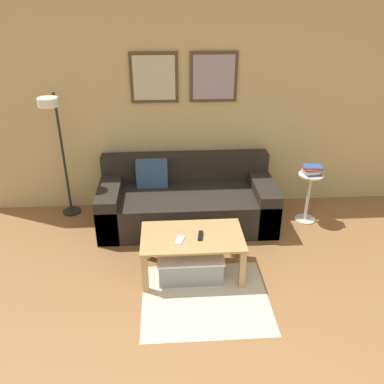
{
  "coord_description": "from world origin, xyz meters",
  "views": [
    {
      "loc": [
        -0.43,
        -1.33,
        2.5
      ],
      "look_at": [
        -0.22,
        1.91,
        0.85
      ],
      "focal_mm": 38.0,
      "sensor_mm": 36.0,
      "label": 1
    }
  ],
  "objects": [
    {
      "name": "wall_back",
      "position": [
        -0.0,
        3.33,
        1.28
      ],
      "size": [
        5.6,
        0.09,
        2.55
      ],
      "color": "tan",
      "rests_on": "ground_plane"
    },
    {
      "name": "area_rug",
      "position": [
        -0.13,
        1.47,
        0.0
      ],
      "size": [
        1.13,
        0.99,
        0.01
      ],
      "primitive_type": "cube",
      "color": "beige",
      "rests_on": "ground_plane"
    },
    {
      "name": "couch",
      "position": [
        -0.22,
        2.84,
        0.26
      ],
      "size": [
        1.98,
        0.91,
        0.73
      ],
      "color": "#28231E",
      "rests_on": "ground_plane"
    },
    {
      "name": "coffee_table",
      "position": [
        -0.22,
        1.86,
        0.34
      ],
      "size": [
        0.96,
        0.57,
        0.42
      ],
      "color": "tan",
      "rests_on": "ground_plane"
    },
    {
      "name": "storage_bin",
      "position": [
        -0.24,
        1.81,
        0.13
      ],
      "size": [
        0.62,
        0.4,
        0.25
      ],
      "color": "gray",
      "rests_on": "ground_plane"
    },
    {
      "name": "floor_lamp",
      "position": [
        -1.63,
        2.96,
        1.09
      ],
      "size": [
        0.22,
        0.48,
        1.49
      ],
      "color": "black",
      "rests_on": "ground_plane"
    },
    {
      "name": "side_table",
      "position": [
        1.19,
        2.76,
        0.35
      ],
      "size": [
        0.28,
        0.28,
        0.6
      ],
      "color": "silver",
      "rests_on": "ground_plane"
    },
    {
      "name": "book_stack",
      "position": [
        1.2,
        2.77,
        0.65
      ],
      "size": [
        0.23,
        0.19,
        0.09
      ],
      "color": "#335199",
      "rests_on": "side_table"
    },
    {
      "name": "remote_control",
      "position": [
        -0.15,
        1.84,
        0.43
      ],
      "size": [
        0.06,
        0.15,
        0.02
      ],
      "primitive_type": "cube",
      "rotation": [
        0.0,
        0.0,
        -0.15
      ],
      "color": "black",
      "rests_on": "coffee_table"
    },
    {
      "name": "cell_phone",
      "position": [
        -0.34,
        1.79,
        0.42
      ],
      "size": [
        0.11,
        0.15,
        0.01
      ],
      "primitive_type": "cube",
      "rotation": [
        0.0,
        0.0,
        -0.34
      ],
      "color": "silver",
      "rests_on": "coffee_table"
    }
  ]
}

